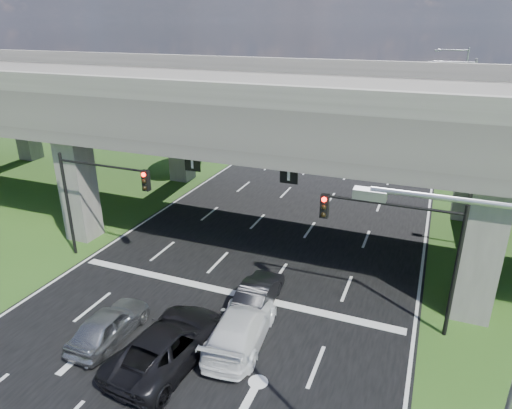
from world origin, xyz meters
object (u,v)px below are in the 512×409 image
Objects in this scene: streetlight_far at (461,115)px; streetlight_near at (488,394)px; car_dark at (258,293)px; car_trailing at (168,344)px; streetlight_beyond at (458,88)px; signal_right at (403,239)px; car_silver at (109,324)px; car_white at (241,327)px; signal_left at (96,190)px.

streetlight_near is at bearing -90.00° from streetlight_far.
car_dark is 5.17m from car_trailing.
streetlight_far is at bearing 90.00° from streetlight_near.
streetlight_beyond is at bearing 90.00° from streetlight_near.
streetlight_near is at bearing -90.00° from streetlight_beyond.
streetlight_beyond is (2.27, 36.06, 1.66)m from signal_right.
streetlight_beyond is 2.47× the size of car_dark.
car_silver is (-10.93, -5.52, -3.45)m from signal_right.
car_silver is (-13.20, -25.57, -5.11)m from streetlight_far.
car_silver is at bearing 0.15° from car_trailing.
streetlight_beyond is 2.40× the size of car_silver.
car_silver is (-13.20, -41.57, -5.11)m from streetlight_beyond.
streetlight_beyond is 1.93× the size of car_white.
signal_right is 0.60× the size of streetlight_beyond.
signal_right is 1.48× the size of car_dark.
streetlight_near is 1.76× the size of car_trailing.
car_dark is at bearing -5.59° from signal_left.
signal_right and signal_left have the same top height.
car_trailing reaches higher than car_white.
signal_left is 20.56m from streetlight_near.
car_silver is at bearing 161.47° from streetlight_near.
signal_left is 11.12m from car_white.
car_trailing is at bearing -111.52° from streetlight_far.
streetlight_near is at bearing 136.31° from car_white.
car_dark is 2.77m from car_white.
streetlight_beyond is (0.00, 16.00, 0.00)m from streetlight_far.
car_silver is at bearing -107.62° from streetlight_beyond.
signal_left is at bearing -7.93° from car_dark.
streetlight_beyond is at bearing -104.98° from car_dark.
streetlight_far reaches higher than car_white.
car_trailing is at bearing 66.32° from car_dark.
streetlight_near is 12.10m from car_trailing.
car_white reaches higher than car_dark.
car_white is at bearing 142.02° from streetlight_near.
signal_left is at bearing -50.67° from car_silver.
streetlight_near is 1.00× the size of streetlight_beyond.
streetlight_beyond is at bearing -107.09° from car_white.
streetlight_far is 16.00m from streetlight_beyond.
streetlight_far is (17.92, 20.06, 1.66)m from signal_left.
streetlight_near is 1.00× the size of streetlight_far.
streetlight_far reaches higher than car_silver.
signal_right is at bearing -96.47° from streetlight_far.
streetlight_near and streetlight_far have the same top height.
signal_right is 36.17m from streetlight_beyond.
car_dark is (9.62, -0.94, -3.49)m from signal_left.
car_dark is at bearing -106.67° from car_trailing.
signal_left is 1.44× the size of car_silver.
signal_left is at bearing -31.95° from car_trailing.
car_white is (9.92, -3.69, -3.40)m from signal_left.
car_trailing is at bearing 37.76° from car_white.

